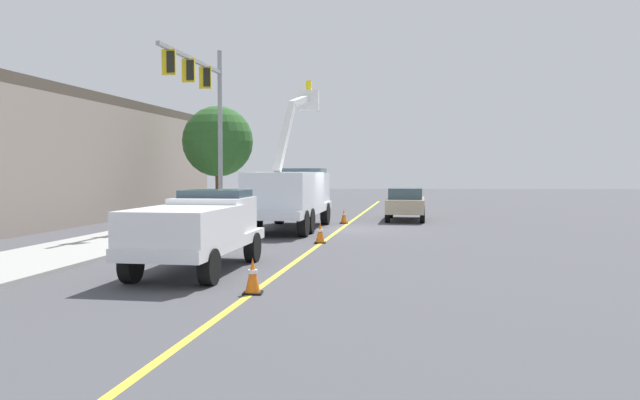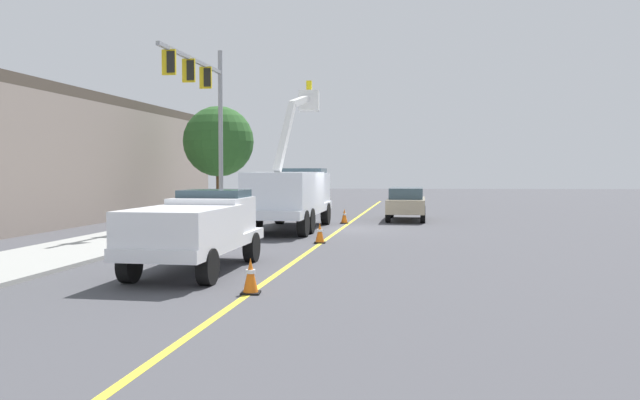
{
  "view_description": "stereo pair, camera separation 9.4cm",
  "coord_description": "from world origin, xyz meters",
  "px_view_note": "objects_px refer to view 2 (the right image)",
  "views": [
    {
      "loc": [
        -27.82,
        -0.26,
        2.61
      ],
      "look_at": [
        -2.37,
        0.81,
        1.4
      ],
      "focal_mm": 35.51,
      "sensor_mm": 36.0,
      "label": 1
    },
    {
      "loc": [
        -27.81,
        -0.35,
        2.61
      ],
      "look_at": [
        -2.37,
        0.81,
        1.4
      ],
      "focal_mm": 35.51,
      "sensor_mm": 36.0,
      "label": 2
    }
  ],
  "objects_px": {
    "passing_minivan": "(406,202)",
    "traffic_signal_mast": "(205,99)",
    "utility_bucket_truck": "(291,193)",
    "service_pickup_truck": "(196,228)",
    "traffic_cone_mid_rear": "(344,216)",
    "traffic_cone_leading": "(251,276)",
    "traffic_cone_mid_front": "(320,233)"
  },
  "relations": [
    {
      "from": "utility_bucket_truck",
      "to": "traffic_cone_mid_rear",
      "type": "relative_size",
      "value": 11.66
    },
    {
      "from": "utility_bucket_truck",
      "to": "service_pickup_truck",
      "type": "xyz_separation_m",
      "value": [
        -11.6,
        1.39,
        -0.48
      ]
    },
    {
      "from": "utility_bucket_truck",
      "to": "passing_minivan",
      "type": "distance_m",
      "value": 7.72
    },
    {
      "from": "traffic_cone_mid_rear",
      "to": "traffic_signal_mast",
      "type": "relative_size",
      "value": 0.09
    },
    {
      "from": "passing_minivan",
      "to": "traffic_cone_mid_rear",
      "type": "relative_size",
      "value": 6.9
    },
    {
      "from": "utility_bucket_truck",
      "to": "traffic_cone_leading",
      "type": "relative_size",
      "value": 11.03
    },
    {
      "from": "service_pickup_truck",
      "to": "passing_minivan",
      "type": "bearing_deg",
      "value": -22.17
    },
    {
      "from": "utility_bucket_truck",
      "to": "traffic_cone_mid_rear",
      "type": "bearing_deg",
      "value": -35.85
    },
    {
      "from": "passing_minivan",
      "to": "traffic_signal_mast",
      "type": "distance_m",
      "value": 11.53
    },
    {
      "from": "service_pickup_truck",
      "to": "traffic_cone_mid_rear",
      "type": "bearing_deg",
      "value": -14.05
    },
    {
      "from": "traffic_cone_mid_front",
      "to": "service_pickup_truck",
      "type": "bearing_deg",
      "value": 155.92
    },
    {
      "from": "traffic_cone_mid_front",
      "to": "traffic_signal_mast",
      "type": "distance_m",
      "value": 10.1
    },
    {
      "from": "traffic_cone_mid_front",
      "to": "traffic_cone_mid_rear",
      "type": "xyz_separation_m",
      "value": [
        8.33,
        -0.82,
        -0.0
      ]
    },
    {
      "from": "utility_bucket_truck",
      "to": "traffic_cone_mid_front",
      "type": "xyz_separation_m",
      "value": [
        -5.14,
        -1.49,
        -1.25
      ]
    },
    {
      "from": "traffic_cone_mid_rear",
      "to": "traffic_signal_mast",
      "type": "bearing_deg",
      "value": 107.0
    },
    {
      "from": "traffic_cone_leading",
      "to": "traffic_cone_mid_rear",
      "type": "distance_m",
      "value": 17.74
    },
    {
      "from": "service_pickup_truck",
      "to": "traffic_cone_leading",
      "type": "height_order",
      "value": "service_pickup_truck"
    },
    {
      "from": "passing_minivan",
      "to": "traffic_cone_leading",
      "type": "xyz_separation_m",
      "value": [
        -19.81,
        5.06,
        -0.6
      ]
    },
    {
      "from": "traffic_cone_mid_rear",
      "to": "traffic_signal_mast",
      "type": "height_order",
      "value": "traffic_signal_mast"
    },
    {
      "from": "passing_minivan",
      "to": "traffic_cone_leading",
      "type": "distance_m",
      "value": 20.45
    },
    {
      "from": "passing_minivan",
      "to": "traffic_cone_mid_rear",
      "type": "bearing_deg",
      "value": 124.03
    },
    {
      "from": "utility_bucket_truck",
      "to": "traffic_signal_mast",
      "type": "relative_size",
      "value": 1.0
    },
    {
      "from": "passing_minivan",
      "to": "traffic_signal_mast",
      "type": "bearing_deg",
      "value": 113.23
    },
    {
      "from": "service_pickup_truck",
      "to": "traffic_cone_mid_rear",
      "type": "distance_m",
      "value": 15.27
    },
    {
      "from": "utility_bucket_truck",
      "to": "traffic_cone_leading",
      "type": "xyz_separation_m",
      "value": [
        -14.45,
        -0.46,
        -1.23
      ]
    },
    {
      "from": "passing_minivan",
      "to": "traffic_cone_leading",
      "type": "height_order",
      "value": "passing_minivan"
    },
    {
      "from": "utility_bucket_truck",
      "to": "traffic_cone_leading",
      "type": "height_order",
      "value": "utility_bucket_truck"
    },
    {
      "from": "utility_bucket_truck",
      "to": "traffic_cone_mid_front",
      "type": "distance_m",
      "value": 5.49
    },
    {
      "from": "traffic_cone_mid_rear",
      "to": "traffic_signal_mast",
      "type": "xyz_separation_m",
      "value": [
        -1.95,
        6.39,
        5.49
      ]
    },
    {
      "from": "traffic_signal_mast",
      "to": "traffic_cone_mid_front",
      "type": "bearing_deg",
      "value": -138.83
    },
    {
      "from": "traffic_cone_mid_rear",
      "to": "passing_minivan",
      "type": "bearing_deg",
      "value": -55.97
    },
    {
      "from": "traffic_cone_mid_front",
      "to": "traffic_signal_mast",
      "type": "relative_size",
      "value": 0.09
    }
  ]
}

